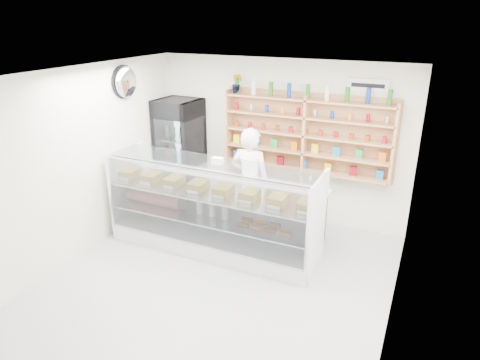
% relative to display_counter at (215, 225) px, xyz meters
% --- Properties ---
extents(room, '(5.00, 5.00, 5.00)m').
position_rel_display_counter_xyz_m(room, '(0.48, -0.94, 1.02)').
color(room, '#AFAEB3').
rests_on(room, ground).
extents(display_counter, '(3.29, 0.98, 1.43)m').
position_rel_display_counter_xyz_m(display_counter, '(0.00, 0.00, 0.00)').
color(display_counter, white).
rests_on(display_counter, floor).
extents(shop_worker, '(0.67, 0.44, 1.82)m').
position_rel_display_counter_xyz_m(shop_worker, '(0.30, 0.69, 0.53)').
color(shop_worker, white).
rests_on(shop_worker, floor).
extents(drinks_cooler, '(0.77, 0.76, 2.04)m').
position_rel_display_counter_xyz_m(drinks_cooler, '(-1.35, 1.19, 0.64)').
color(drinks_cooler, black).
rests_on(drinks_cooler, floor).
extents(wall_shelving, '(2.84, 0.28, 1.33)m').
position_rel_display_counter_xyz_m(wall_shelving, '(0.98, 1.40, 1.21)').
color(wall_shelving, tan).
rests_on(wall_shelving, back_wall).
extents(potted_plant, '(0.19, 0.16, 0.33)m').
position_rel_display_counter_xyz_m(potted_plant, '(-0.27, 1.40, 1.98)').
color(potted_plant, '#1E6626').
rests_on(potted_plant, wall_shelving).
extents(security_mirror, '(0.15, 0.50, 0.50)m').
position_rel_display_counter_xyz_m(security_mirror, '(-1.69, 0.26, 2.07)').
color(security_mirror, silver).
rests_on(security_mirror, left_wall).
extents(wall_sign, '(0.62, 0.03, 0.20)m').
position_rel_display_counter_xyz_m(wall_sign, '(1.88, 1.53, 2.07)').
color(wall_sign, white).
rests_on(wall_sign, back_wall).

